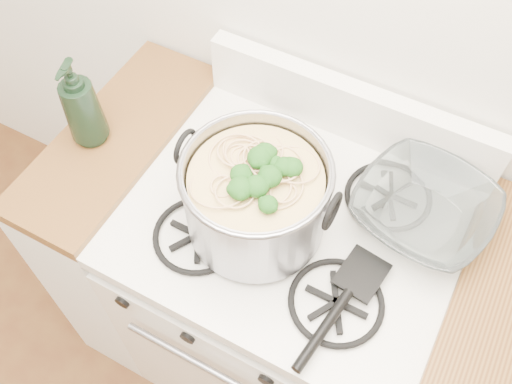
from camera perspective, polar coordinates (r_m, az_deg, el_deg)
name	(u,v)px	position (r m, az deg, el deg)	size (l,w,h in m)	color
gas_range	(285,300)	(1.74, 2.94, -10.74)	(0.76, 0.66, 0.92)	white
counter_left	(145,226)	(1.86, -11.05, -3.37)	(0.25, 0.65, 0.92)	silver
stock_pot	(256,198)	(1.20, 0.00, -0.56)	(0.35, 0.32, 0.21)	gray
spatula	(362,272)	(1.24, 10.58, -7.91)	(0.29, 0.31, 0.02)	black
glass_bowl	(422,214)	(1.34, 16.24, -2.13)	(0.12, 0.12, 0.03)	white
bottle	(80,103)	(1.41, -17.17, 8.52)	(0.09, 0.10, 0.25)	black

